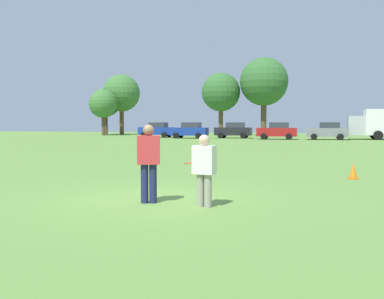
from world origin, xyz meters
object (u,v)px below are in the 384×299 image
object	(u,v)px
player_thrower	(149,159)
parked_car_mid_right	(277,131)
parked_car_near_left	(157,130)
parked_car_near_right	(327,131)
parked_car_center	(234,130)
frisbee	(190,163)
traffic_cone	(353,171)
parked_car_mid_left	(190,130)
player_defender	(204,167)

from	to	relation	value
player_thrower	parked_car_mid_right	xyz separation A→B (m)	(-1.92, 39.25, -0.03)
player_thrower	parked_car_near_left	bearing A→B (deg)	111.97
parked_car_mid_right	parked_car_near_right	bearing A→B (deg)	4.70
player_thrower	parked_car_center	bearing A→B (deg)	99.82
parked_car_near_right	parked_car_near_left	bearing A→B (deg)	174.57
player_thrower	frisbee	world-z (taller)	player_thrower
frisbee	parked_car_mid_right	world-z (taller)	parked_car_mid_right
parked_car_near_left	parked_car_near_right	distance (m)	20.06
traffic_cone	parked_car_center	xyz separation A→B (m)	(-11.60, 35.88, 0.69)
traffic_cone	parked_car_mid_left	size ratio (longest dim) A/B	0.11
parked_car_mid_left	traffic_cone	bearing A→B (deg)	-64.27
player_defender	parked_car_near_right	world-z (taller)	parked_car_near_right
traffic_cone	parked_car_near_right	size ratio (longest dim) A/B	0.11
parked_car_near_left	parked_car_mid_right	xyz separation A→B (m)	(14.84, -2.32, 0.00)
parked_car_center	parked_car_near_left	bearing A→B (deg)	-179.48
player_thrower	parked_car_mid_left	size ratio (longest dim) A/B	0.39
traffic_cone	parked_car_near_left	xyz separation A→B (m)	(-21.15, 35.79, 0.69)
traffic_cone	parked_car_center	bearing A→B (deg)	107.91
player_thrower	parked_car_center	world-z (taller)	parked_car_center
parked_car_center	parked_car_near_right	distance (m)	10.60
player_thrower	frisbee	bearing A→B (deg)	3.49
player_defender	parked_car_near_left	bearing A→B (deg)	113.41
player_thrower	parked_car_mid_right	distance (m)	39.30
parked_car_near_right	parked_car_center	bearing A→B (deg)	169.20
parked_car_near_left	parked_car_mid_right	distance (m)	15.02
player_thrower	parked_car_near_right	world-z (taller)	parked_car_near_right
frisbee	parked_car_mid_right	size ratio (longest dim) A/B	0.06
parked_car_center	player_defender	bearing A→B (deg)	-78.52
frisbee	parked_car_near_right	distance (m)	39.68
parked_car_mid_left	parked_car_center	bearing A→B (deg)	23.83
parked_car_mid_left	parked_car_mid_right	size ratio (longest dim) A/B	1.00
player_defender	parked_car_center	distance (m)	42.58
frisbee	traffic_cone	world-z (taller)	frisbee
frisbee	parked_car_near_left	size ratio (longest dim) A/B	0.06
player_thrower	traffic_cone	size ratio (longest dim) A/B	3.53
traffic_cone	frisbee	bearing A→B (deg)	-121.15
parked_car_center	parked_car_mid_left	bearing A→B (deg)	-156.17
player_thrower	parked_car_near_right	size ratio (longest dim) A/B	0.39
traffic_cone	parked_car_near_left	world-z (taller)	parked_car_near_left
player_thrower	player_defender	world-z (taller)	player_thrower
player_defender	parked_car_near_left	world-z (taller)	parked_car_near_left
parked_car_mid_right	parked_car_near_right	world-z (taller)	same
parked_car_center	parked_car_near_right	world-z (taller)	same
parked_car_mid_right	parked_car_near_left	bearing A→B (deg)	171.11
frisbee	parked_car_mid_right	xyz separation A→B (m)	(-2.85, 39.20, 0.03)
parked_car_near_left	frisbee	bearing A→B (deg)	-66.92
player_thrower	parked_car_center	xyz separation A→B (m)	(-7.21, 41.66, -0.03)
frisbee	parked_car_mid_left	bearing A→B (deg)	107.98
player_defender	parked_car_near_left	xyz separation A→B (m)	(-18.03, 41.64, 0.09)
player_defender	parked_car_mid_left	world-z (taller)	parked_car_mid_left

